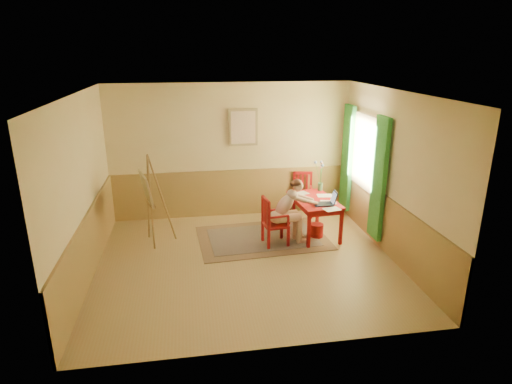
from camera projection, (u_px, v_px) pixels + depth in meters
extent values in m
cube|color=#A28451|center=(247.00, 262.00, 7.29)|extent=(5.00, 4.50, 0.02)
cube|color=white|center=(245.00, 92.00, 6.40)|extent=(5.00, 4.50, 0.02)
cube|color=#D9BD84|center=(231.00, 151.00, 8.97)|extent=(5.00, 0.02, 2.80)
cube|color=#D9BD84|center=(274.00, 242.00, 4.73)|extent=(5.00, 0.02, 2.80)
cube|color=#D9BD84|center=(81.00, 191.00, 6.47)|extent=(0.02, 4.50, 2.80)
cube|color=#D9BD84|center=(394.00, 176.00, 7.23)|extent=(0.02, 4.50, 2.80)
cube|color=olive|center=(232.00, 193.00, 9.22)|extent=(5.00, 0.04, 1.00)
cube|color=olive|center=(90.00, 245.00, 6.76)|extent=(0.04, 4.50, 1.00)
cube|color=olive|center=(387.00, 225.00, 7.51)|extent=(0.04, 4.50, 1.00)
cube|color=white|center=(366.00, 152.00, 8.21)|extent=(0.02, 1.00, 1.30)
cube|color=#978056|center=(365.00, 152.00, 8.20)|extent=(0.03, 1.12, 1.42)
cube|color=green|center=(379.00, 179.00, 7.56)|extent=(0.08, 0.45, 2.20)
cube|color=green|center=(347.00, 158.00, 9.02)|extent=(0.08, 0.45, 2.20)
cube|color=#978056|center=(243.00, 127.00, 8.80)|extent=(0.60, 0.04, 0.76)
cube|color=beige|center=(243.00, 128.00, 8.78)|extent=(0.50, 0.02, 0.66)
cube|color=#8C7251|center=(263.00, 238.00, 8.19)|extent=(2.50, 1.75, 0.01)
cube|color=black|center=(263.00, 237.00, 8.19)|extent=(2.07, 1.32, 0.01)
cube|color=#B31919|center=(314.00, 200.00, 8.16)|extent=(0.83, 1.26, 0.04)
cube|color=#B31919|center=(314.00, 204.00, 8.18)|extent=(0.72, 1.15, 0.10)
cube|color=#B31919|center=(309.00, 230.00, 7.69)|extent=(0.06, 0.06, 0.68)
cube|color=#B31919|center=(341.00, 227.00, 7.84)|extent=(0.06, 0.06, 0.68)
cube|color=#B31919|center=(289.00, 209.00, 8.71)|extent=(0.06, 0.06, 0.68)
cube|color=#B31919|center=(318.00, 207.00, 8.86)|extent=(0.06, 0.06, 0.68)
cube|color=#B31919|center=(275.00, 225.00, 7.82)|extent=(0.47, 0.45, 0.04)
cube|color=#B31919|center=(269.00, 240.00, 7.68)|extent=(0.05, 0.05, 0.37)
cube|color=#B31919|center=(288.00, 238.00, 7.78)|extent=(0.05, 0.05, 0.37)
cube|color=#B31919|center=(263.00, 232.00, 8.00)|extent=(0.05, 0.05, 0.37)
cube|color=#B31919|center=(281.00, 230.00, 8.10)|extent=(0.05, 0.05, 0.37)
cube|color=#B31919|center=(269.00, 215.00, 7.53)|extent=(0.05, 0.05, 0.50)
cube|color=#B31919|center=(263.00, 208.00, 7.85)|extent=(0.05, 0.05, 0.50)
cube|color=#B31919|center=(266.00, 200.00, 7.62)|extent=(0.10, 0.40, 0.05)
cube|color=#B31919|center=(267.00, 214.00, 7.61)|extent=(0.03, 0.04, 0.41)
cube|color=#B31919|center=(266.00, 213.00, 7.69)|extent=(0.03, 0.04, 0.41)
cube|color=#B31919|center=(264.00, 211.00, 7.77)|extent=(0.03, 0.04, 0.41)
cube|color=#B31919|center=(279.00, 217.00, 7.59)|extent=(0.37, 0.09, 0.03)
cube|color=#B31919|center=(288.00, 221.00, 7.67)|extent=(0.04, 0.04, 0.20)
cube|color=#B31919|center=(272.00, 210.00, 7.91)|extent=(0.37, 0.09, 0.03)
cube|color=#B31919|center=(281.00, 214.00, 7.99)|extent=(0.04, 0.04, 0.20)
cube|color=#B31919|center=(303.00, 198.00, 9.21)|extent=(0.49, 0.50, 0.04)
cube|color=#B31919|center=(294.00, 204.00, 9.47)|extent=(0.05, 0.05, 0.37)
cube|color=#B31919|center=(294.00, 210.00, 9.11)|extent=(0.05, 0.05, 0.37)
cube|color=#B31919|center=(310.00, 204.00, 9.45)|extent=(0.05, 0.05, 0.37)
cube|color=#B31919|center=(311.00, 210.00, 9.09)|extent=(0.05, 0.05, 0.37)
cube|color=#B31919|center=(294.00, 183.00, 9.32)|extent=(0.05, 0.05, 0.51)
cube|color=#B31919|center=(311.00, 183.00, 9.30)|extent=(0.05, 0.05, 0.51)
cube|color=#B31919|center=(303.00, 173.00, 9.24)|extent=(0.41, 0.13, 0.06)
cube|color=#B31919|center=(298.00, 183.00, 9.32)|extent=(0.05, 0.04, 0.42)
cube|color=#B31919|center=(303.00, 184.00, 9.31)|extent=(0.05, 0.04, 0.42)
cube|color=#B31919|center=(307.00, 184.00, 9.31)|extent=(0.05, 0.04, 0.42)
cube|color=#B31919|center=(294.00, 188.00, 9.15)|extent=(0.12, 0.38, 0.03)
cube|color=#B31919|center=(295.00, 195.00, 9.01)|extent=(0.04, 0.04, 0.20)
cube|color=#B31919|center=(311.00, 188.00, 9.14)|extent=(0.12, 0.38, 0.03)
cube|color=#B31919|center=(312.00, 195.00, 9.00)|extent=(0.04, 0.04, 0.20)
ellipsoid|color=#DFAF96|center=(277.00, 217.00, 7.77)|extent=(0.32, 0.38, 0.22)
cylinder|color=#DFAF96|center=(289.00, 218.00, 7.75)|extent=(0.44, 0.21, 0.15)
cylinder|color=#DFAF96|center=(286.00, 215.00, 7.91)|extent=(0.44, 0.21, 0.15)
cylinder|color=#DFAF96|center=(299.00, 230.00, 7.89)|extent=(0.13, 0.13, 0.49)
cylinder|color=#DFAF96|center=(296.00, 226.00, 8.04)|extent=(0.13, 0.13, 0.49)
cube|color=#DFAF96|center=(302.00, 241.00, 7.98)|extent=(0.21, 0.11, 0.07)
cube|color=#DFAF96|center=(298.00, 238.00, 8.14)|extent=(0.21, 0.11, 0.07)
ellipsoid|color=#DFAF96|center=(285.00, 205.00, 7.74)|extent=(0.50, 0.34, 0.51)
ellipsoid|color=#DFAF96|center=(292.00, 195.00, 7.72)|extent=(0.23, 0.31, 0.17)
sphere|color=#DFAF96|center=(298.00, 186.00, 7.70)|extent=(0.22, 0.22, 0.19)
ellipsoid|color=#502D1C|center=(297.00, 183.00, 7.68)|extent=(0.21, 0.21, 0.14)
sphere|color=#502D1C|center=(293.00, 184.00, 7.66)|extent=(0.11, 0.11, 0.10)
cylinder|color=#DFAF96|center=(300.00, 199.00, 7.64)|extent=(0.21, 0.09, 0.14)
cylinder|color=#DFAF96|center=(311.00, 202.00, 7.74)|extent=(0.29, 0.17, 0.17)
sphere|color=#DFAF96|center=(305.00, 201.00, 7.66)|extent=(0.10, 0.10, 0.09)
sphere|color=#DFAF96|center=(316.00, 203.00, 7.82)|extent=(0.08, 0.08, 0.07)
cylinder|color=#DFAF96|center=(294.00, 194.00, 7.90)|extent=(0.23, 0.13, 0.14)
cylinder|color=#DFAF96|center=(305.00, 198.00, 7.96)|extent=(0.29, 0.10, 0.17)
sphere|color=#DFAF96|center=(299.00, 195.00, 7.94)|extent=(0.10, 0.10, 0.09)
sphere|color=#DFAF96|center=(312.00, 200.00, 7.98)|extent=(0.08, 0.08, 0.07)
cube|color=#1E2338|center=(323.00, 204.00, 7.87)|extent=(0.35, 0.26, 0.02)
cube|color=#2D3342|center=(323.00, 204.00, 7.86)|extent=(0.31, 0.20, 0.00)
cube|color=#1E2338|center=(334.00, 197.00, 7.85)|extent=(0.08, 0.25, 0.23)
cube|color=#99BFF2|center=(333.00, 198.00, 7.85)|extent=(0.06, 0.20, 0.19)
cube|color=white|center=(332.00, 209.00, 7.63)|extent=(0.33, 0.27, 0.00)
cube|color=white|center=(325.00, 196.00, 8.34)|extent=(0.32, 0.25, 0.00)
cube|color=white|center=(301.00, 193.00, 8.47)|extent=(0.35, 0.30, 0.00)
cube|color=white|center=(328.00, 202.00, 7.98)|extent=(0.34, 0.28, 0.00)
cylinder|color=#3F724C|center=(320.00, 187.00, 8.63)|extent=(0.12, 0.12, 0.16)
cylinder|color=#3F7233|center=(318.00, 173.00, 8.58)|extent=(0.11, 0.10, 0.43)
sphere|color=#728CD8|center=(315.00, 162.00, 8.55)|extent=(0.08, 0.08, 0.06)
cylinder|color=#3F7233|center=(321.00, 174.00, 8.49)|extent=(0.03, 0.11, 0.45)
sphere|color=pink|center=(322.00, 163.00, 8.38)|extent=(0.06, 0.06, 0.04)
cylinder|color=#3F7233|center=(321.00, 176.00, 8.58)|extent=(0.02, 0.05, 0.33)
sphere|color=pink|center=(321.00, 167.00, 8.54)|extent=(0.07, 0.07, 0.05)
cylinder|color=#3F7233|center=(321.00, 175.00, 8.48)|extent=(0.03, 0.14, 0.42)
sphere|color=#728CD8|center=(323.00, 165.00, 8.35)|extent=(0.07, 0.07, 0.06)
cylinder|color=#3F7233|center=(321.00, 174.00, 8.60)|extent=(0.06, 0.11, 0.37)
sphere|color=pink|center=(322.00, 165.00, 8.60)|extent=(0.07, 0.07, 0.05)
cylinder|color=#3F7233|center=(321.00, 174.00, 8.58)|extent=(0.04, 0.07, 0.38)
sphere|color=pink|center=(322.00, 165.00, 8.55)|extent=(0.06, 0.06, 0.05)
cylinder|color=#3F7233|center=(321.00, 173.00, 8.60)|extent=(0.04, 0.12, 0.43)
sphere|color=#728CD8|center=(321.00, 162.00, 8.59)|extent=(0.06, 0.06, 0.05)
cylinder|color=#AF1B18|center=(317.00, 231.00, 8.21)|extent=(0.26, 0.26, 0.27)
cylinder|color=olive|center=(151.00, 202.00, 7.63)|extent=(0.06, 0.31, 1.68)
cylinder|color=olive|center=(148.00, 198.00, 7.87)|extent=(0.15, 0.29, 1.68)
cylinder|color=olive|center=(162.00, 198.00, 7.84)|extent=(0.43, 0.14, 1.69)
cylinder|color=olive|center=(149.00, 204.00, 7.76)|extent=(0.14, 0.46, 0.03)
cube|color=olive|center=(152.00, 203.00, 7.78)|extent=(0.18, 0.51, 0.03)
cube|color=#978056|center=(146.00, 188.00, 7.66)|extent=(0.31, 0.75, 0.56)
cube|color=beige|center=(147.00, 188.00, 7.67)|extent=(0.26, 0.67, 0.48)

